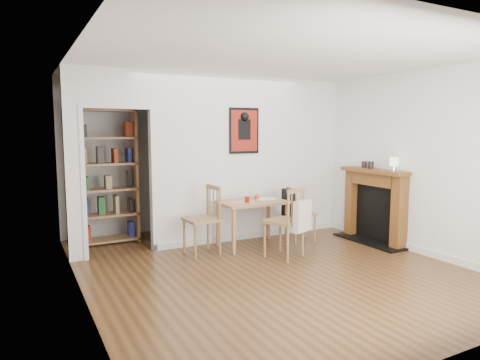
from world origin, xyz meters
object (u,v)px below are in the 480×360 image
notebook (265,199)px  ceramic_jar_b (364,164)px  orange_fruit (257,197)px  ceramic_jar_a (371,165)px  chair_right (300,213)px  mantel_lamp (394,162)px  bookshelf (108,177)px  chair_front (285,222)px  red_glass (247,200)px  chair_left (202,220)px  fireplace (375,203)px  dining_table (252,206)px

notebook → ceramic_jar_b: (1.58, -0.46, 0.51)m
orange_fruit → ceramic_jar_a: bearing=-22.3°
chair_right → mantel_lamp: bearing=-46.9°
bookshelf → orange_fruit: size_ratio=25.18×
chair_front → mantel_lamp: (1.66, -0.37, 0.79)m
mantel_lamp → ceramic_jar_a: (0.03, 0.49, -0.07)m
red_glass → ceramic_jar_a: ceramic_jar_a is taller
chair_left → chair_right: chair_left is taller
fireplace → red_glass: fireplace is taller
chair_front → ceramic_jar_b: bearing=9.9°
chair_left → notebook: size_ratio=3.26×
chair_left → red_glass: chair_left is taller
ceramic_jar_b → notebook: bearing=163.8°
chair_right → ceramic_jar_b: 1.32m
red_glass → chair_front: bearing=-66.5°
chair_front → bookshelf: size_ratio=0.47×
chair_left → orange_fruit: (0.98, 0.15, 0.24)m
dining_table → ceramic_jar_b: bearing=-12.4°
chair_left → bookshelf: size_ratio=0.47×
chair_right → bookshelf: (-2.71, 1.30, 0.59)m
fireplace → mantel_lamp: (-0.05, -0.40, 0.67)m
bookshelf → mantel_lamp: 4.34m
ceramic_jar_b → red_glass: bearing=171.3°
red_glass → notebook: bearing=20.8°
chair_left → chair_front: 1.17m
orange_fruit → notebook: 0.14m
dining_table → ceramic_jar_b: ceramic_jar_b is taller
ceramic_jar_a → mantel_lamp: bearing=-93.9°
orange_fruit → chair_front: bearing=-90.9°
dining_table → chair_right: chair_right is taller
orange_fruit → ceramic_jar_b: ceramic_jar_b is taller
mantel_lamp → ceramic_jar_a: 0.50m
ceramic_jar_b → mantel_lamp: bearing=-95.8°
red_glass → bookshelf: bearing=142.4°
chair_right → bookshelf: bookshelf is taller
orange_fruit → notebook: orange_fruit is taller
mantel_lamp → orange_fruit: bearing=144.3°
chair_right → bookshelf: 3.07m
dining_table → chair_left: 0.86m
mantel_lamp → ceramic_jar_a: mantel_lamp is taller
mantel_lamp → chair_front: bearing=167.4°
red_glass → orange_fruit: 0.34m
chair_left → fireplace: size_ratio=0.79×
fireplace → dining_table: bearing=159.6°
chair_front → mantel_lamp: size_ratio=4.76×
chair_front → notebook: 0.80m
chair_right → ceramic_jar_b: ceramic_jar_b is taller
fireplace → mantel_lamp: bearing=-97.7°
mantel_lamp → ceramic_jar_a: size_ratio=1.89×
dining_table → chair_left: chair_left is taller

